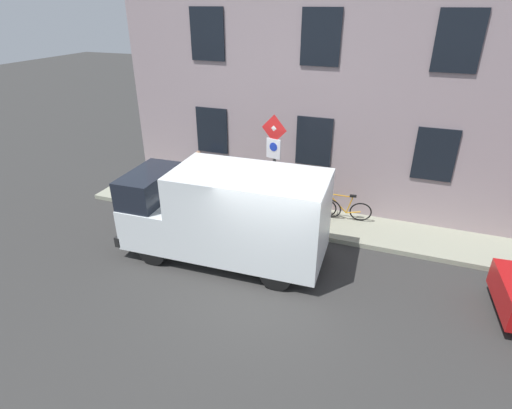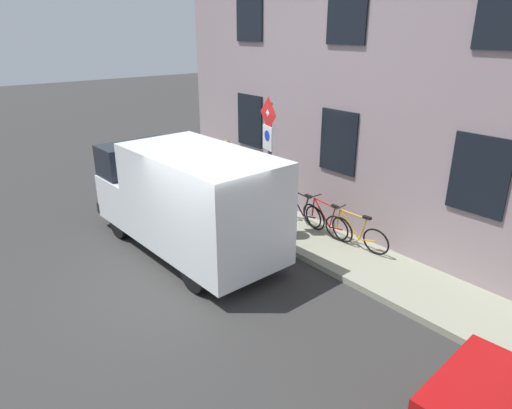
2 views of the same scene
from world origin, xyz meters
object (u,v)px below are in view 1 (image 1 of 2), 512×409
object	(u,v)px
bicycle_orange	(343,209)
bicycle_black	(286,200)
pedestrian	(199,174)
litter_bin	(287,211)
sign_post_stacked	(274,156)
delivery_van	(227,213)
bicycle_red	(314,204)

from	to	relation	value
bicycle_orange	bicycle_black	size ratio (longest dim) A/B	1.00
bicycle_black	pedestrian	size ratio (longest dim) A/B	1.00
bicycle_black	litter_bin	size ratio (longest dim) A/B	1.90
bicycle_orange	sign_post_stacked	bearing A→B (deg)	21.07
delivery_van	bicycle_black	xyz separation A→B (m)	(2.92, -0.73, -0.82)
bicycle_orange	bicycle_black	world-z (taller)	same
bicycle_red	bicycle_black	size ratio (longest dim) A/B	1.00
pedestrian	delivery_van	bearing A→B (deg)	-165.06
bicycle_orange	pedestrian	xyz separation A→B (m)	(-0.22, 4.75, 0.56)
sign_post_stacked	delivery_van	distance (m)	2.23
bicycle_red	pedestrian	xyz separation A→B (m)	(-0.22, 3.85, 0.56)
pedestrian	litter_bin	xyz separation A→B (m)	(-0.65, -3.23, -0.48)
pedestrian	bicycle_red	bearing A→B (deg)	-111.17
bicycle_orange	bicycle_black	distance (m)	1.80
bicycle_orange	litter_bin	size ratio (longest dim) A/B	1.91
delivery_van	pedestrian	bearing A→B (deg)	-52.72
bicycle_orange	pedestrian	size ratio (longest dim) A/B	1.00
delivery_van	litter_bin	world-z (taller)	delivery_van
bicycle_red	litter_bin	xyz separation A→B (m)	(-0.87, 0.62, 0.08)
delivery_van	pedestrian	world-z (taller)	delivery_van
delivery_van	sign_post_stacked	bearing A→B (deg)	-109.72
sign_post_stacked	pedestrian	bearing A→B (deg)	74.40
bicycle_red	delivery_van	bearing A→B (deg)	64.09
bicycle_black	litter_bin	xyz separation A→B (m)	(-0.87, -0.28, 0.08)
bicycle_red	bicycle_black	distance (m)	0.90
bicycle_orange	litter_bin	world-z (taller)	litter_bin
sign_post_stacked	bicycle_black	xyz separation A→B (m)	(1.01, -0.12, -1.80)
delivery_van	bicycle_black	distance (m)	3.12
bicycle_orange	pedestrian	world-z (taller)	pedestrian
sign_post_stacked	bicycle_black	bearing A→B (deg)	-7.05
sign_post_stacked	bicycle_orange	size ratio (longest dim) A/B	1.88
delivery_van	bicycle_black	bearing A→B (deg)	-106.17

